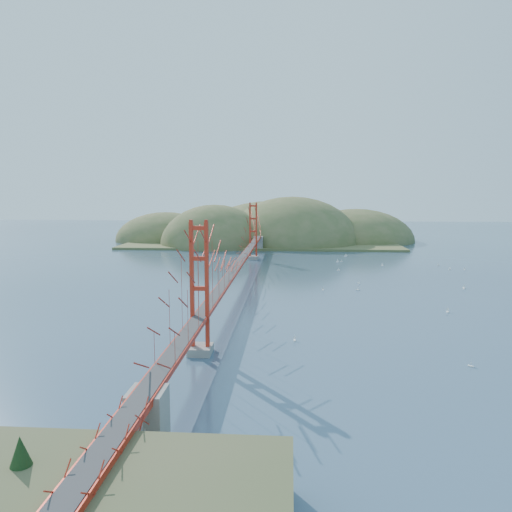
# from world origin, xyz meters

# --- Properties ---
(ground) EXTENTS (320.00, 320.00, 0.00)m
(ground) POSITION_xyz_m (0.00, 0.00, 0.00)
(ground) COLOR #314963
(ground) RESTS_ON ground
(bridge) EXTENTS (2.20, 94.40, 12.00)m
(bridge) POSITION_xyz_m (0.00, 0.18, 7.01)
(bridge) COLOR gray
(bridge) RESTS_ON ground
(approach_viaduct) EXTENTS (1.40, 12.00, 3.38)m
(approach_viaduct) POSITION_xyz_m (0.00, -51.91, 2.55)
(approach_viaduct) COLOR #AD2213
(approach_viaduct) RESTS_ON ground
(promontory) EXTENTS (9.00, 6.00, 0.24)m
(promontory) POSITION_xyz_m (0.00, -48.50, 0.12)
(promontory) COLOR #59544C
(promontory) RESTS_ON ground
(fort) EXTENTS (3.70, 2.30, 1.75)m
(fort) POSITION_xyz_m (0.40, -47.80, 0.67)
(fort) COLOR maroon
(fort) RESTS_ON ground
(far_headlands) EXTENTS (84.00, 58.00, 25.00)m
(far_headlands) POSITION_xyz_m (2.21, 68.52, 0.00)
(far_headlands) COLOR olive
(far_headlands) RESTS_ON ground
(sailboat_5) EXTENTS (0.54, 0.64, 0.74)m
(sailboat_5) POSITION_xyz_m (32.91, 1.43, 0.16)
(sailboat_5) COLOR white
(sailboat_5) RESTS_ON ground
(sailboat_14) EXTENTS (0.52, 0.61, 0.69)m
(sailboat_14) POSITION_xyz_m (26.13, -13.29, 0.15)
(sailboat_14) COLOR white
(sailboat_14) RESTS_ON ground
(sailboat_16) EXTENTS (0.64, 0.64, 0.67)m
(sailboat_16) POSITION_xyz_m (17.34, -0.91, 0.15)
(sailboat_16) COLOR white
(sailboat_16) RESTS_ON ground
(sailboat_8) EXTENTS (0.57, 0.57, 0.61)m
(sailboat_8) POSITION_xyz_m (35.59, 23.68, 0.14)
(sailboat_8) COLOR white
(sailboat_8) RESTS_ON ground
(sailboat_3) EXTENTS (0.67, 0.67, 0.71)m
(sailboat_3) POSITION_xyz_m (17.01, 27.17, 0.16)
(sailboat_3) COLOR white
(sailboat_3) RESTS_ON ground
(sailboat_0) EXTENTS (0.42, 0.50, 0.58)m
(sailboat_0) POSITION_xyz_m (12.37, -1.39, 0.14)
(sailboat_0) COLOR white
(sailboat_0) RESTS_ON ground
(sailboat_17) EXTENTS (0.50, 0.45, 0.56)m
(sailboat_17) POSITION_xyz_m (36.28, 19.02, 0.13)
(sailboat_17) COLOR white
(sailboat_17) RESTS_ON ground
(sailboat_1) EXTENTS (0.53, 0.53, 0.56)m
(sailboat_1) POSITION_xyz_m (18.18, 4.23, 0.13)
(sailboat_1) COLOR white
(sailboat_1) RESTS_ON ground
(sailboat_7) EXTENTS (0.60, 0.53, 0.69)m
(sailboat_7) POSITION_xyz_m (19.59, 36.07, 0.15)
(sailboat_7) COLOR white
(sailboat_7) RESTS_ON ground
(sailboat_9) EXTENTS (0.53, 0.56, 0.63)m
(sailboat_9) POSITION_xyz_m (38.80, 18.91, 0.14)
(sailboat_9) COLOR white
(sailboat_9) RESTS_ON ground
(sailboat_10) EXTENTS (0.46, 0.55, 0.64)m
(sailboat_10) POSITION_xyz_m (8.23, -25.74, 0.15)
(sailboat_10) COLOR white
(sailboat_10) RESTS_ON ground
(sailboat_15) EXTENTS (0.54, 0.57, 0.64)m
(sailboat_15) POSITION_xyz_m (25.08, 23.12, 0.15)
(sailboat_15) COLOR white
(sailboat_15) RESTS_ON ground
(sailboat_6) EXTENTS (0.55, 0.55, 0.58)m
(sailboat_6) POSITION_xyz_m (22.41, -31.68, 0.14)
(sailboat_6) COLOR white
(sailboat_6) RESTS_ON ground
(sailboat_12) EXTENTS (0.52, 0.43, 0.61)m
(sailboat_12) POSITION_xyz_m (17.83, 27.73, 0.14)
(sailboat_12) COLOR white
(sailboat_12) RESTS_ON ground
(sailboat_extra_0) EXTENTS (0.52, 0.43, 0.60)m
(sailboat_extra_0) POSITION_xyz_m (16.25, 16.62, 0.14)
(sailboat_extra_0) COLOR white
(sailboat_extra_0) RESTS_ON ground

